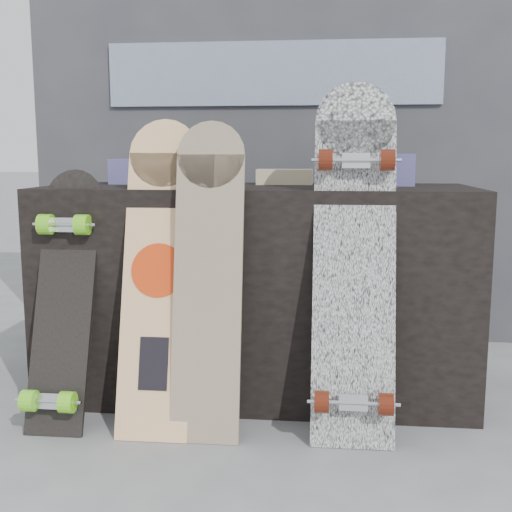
# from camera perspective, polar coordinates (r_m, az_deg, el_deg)

# --- Properties ---
(ground) EXTENTS (60.00, 60.00, 0.00)m
(ground) POSITION_cam_1_polar(r_m,az_deg,el_deg) (2.14, -1.32, -16.43)
(ground) COLOR slate
(ground) RESTS_ON ground
(vendor_table) EXTENTS (1.60, 0.60, 0.80)m
(vendor_table) POSITION_cam_1_polar(r_m,az_deg,el_deg) (2.48, 0.10, -3.03)
(vendor_table) COLOR black
(vendor_table) RESTS_ON ground
(booth) EXTENTS (2.40, 0.22, 2.20)m
(booth) POSITION_cam_1_polar(r_m,az_deg,el_deg) (3.28, 1.65, 12.25)
(booth) COLOR #37373C
(booth) RESTS_ON ground
(merch_box_purple) EXTENTS (0.18, 0.12, 0.10)m
(merch_box_purple) POSITION_cam_1_polar(r_m,az_deg,el_deg) (2.65, -10.77, 7.40)
(merch_box_purple) COLOR #443F82
(merch_box_purple) RESTS_ON vendor_table
(merch_box_small) EXTENTS (0.14, 0.14, 0.12)m
(merch_box_small) POSITION_cam_1_polar(r_m,az_deg,el_deg) (2.52, 12.18, 7.50)
(merch_box_small) COLOR #443F82
(merch_box_small) RESTS_ON vendor_table
(merch_box_flat) EXTENTS (0.22, 0.10, 0.06)m
(merch_box_flat) POSITION_cam_1_polar(r_m,az_deg,el_deg) (2.56, 2.56, 7.04)
(merch_box_flat) COLOR #D1B78C
(merch_box_flat) RESTS_ON vendor_table
(longboard_geisha) EXTENTS (0.24, 0.32, 1.04)m
(longboard_geisha) POSITION_cam_1_polar(r_m,az_deg,el_deg) (2.17, -8.63, -0.89)
(longboard_geisha) COLOR beige
(longboard_geisha) RESTS_ON ground
(longboard_celtic) EXTENTS (0.23, 0.24, 1.03)m
(longboard_celtic) POSITION_cam_1_polar(r_m,az_deg,el_deg) (2.10, -4.27, -1.20)
(longboard_celtic) COLOR beige
(longboard_celtic) RESTS_ON ground
(longboard_cascadia) EXTENTS (0.27, 0.37, 1.16)m
(longboard_cascadia) POSITION_cam_1_polar(r_m,az_deg,el_deg) (2.10, 8.73, 0.27)
(longboard_cascadia) COLOR white
(longboard_cascadia) RESTS_ON ground
(skateboard_dark) EXTENTS (0.20, 0.37, 0.87)m
(skateboard_dark) POSITION_cam_1_polar(r_m,az_deg,el_deg) (2.28, -16.75, -3.35)
(skateboard_dark) COLOR black
(skateboard_dark) RESTS_ON ground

